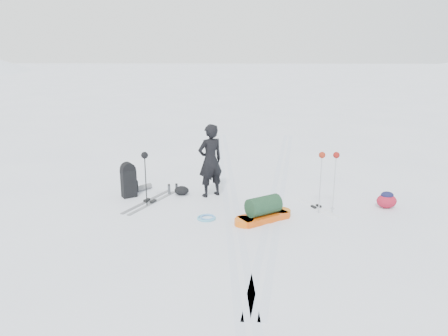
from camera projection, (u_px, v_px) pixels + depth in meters
The scene contains 13 objects.
ground at pixel (231, 203), 10.98m from camera, with size 200.00×200.00×0.00m, color white.
ski_tracks at pixel (254, 192), 11.80m from camera, with size 3.38×17.97×0.01m.
skier at pixel (210, 161), 11.30m from camera, with size 0.70×0.46×1.92m, color black.
pulk_sled at pixel (263, 211), 9.85m from camera, with size 1.47×1.19×0.57m.
expedition_rucksack at pixel (130, 180), 11.42m from camera, with size 0.69×1.00×0.93m.
ski_poles_black at pixel (145, 162), 10.52m from camera, with size 0.17×0.20×1.37m.
ski_poles_silver at pixel (329, 162), 10.02m from camera, with size 0.48×0.16×1.49m.
touring_skis_grey at pixel (150, 202), 11.05m from camera, with size 1.09×1.90×0.07m.
touring_skis_white at pixel (316, 207), 10.68m from camera, with size 0.96×1.49×0.06m.
rope_coil at pixel (207, 218), 10.00m from camera, with size 0.51×0.51×0.05m.
small_daypack at pixel (387, 200), 10.63m from camera, with size 0.60×0.56×0.41m.
thermos_pair at pixel (173, 189), 11.66m from camera, with size 0.27×0.21×0.29m.
stuff_sack at pixel (182, 191), 11.59m from camera, with size 0.47×0.41×0.24m.
Camera 1 is at (0.21, -10.34, 3.79)m, focal length 35.00 mm.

